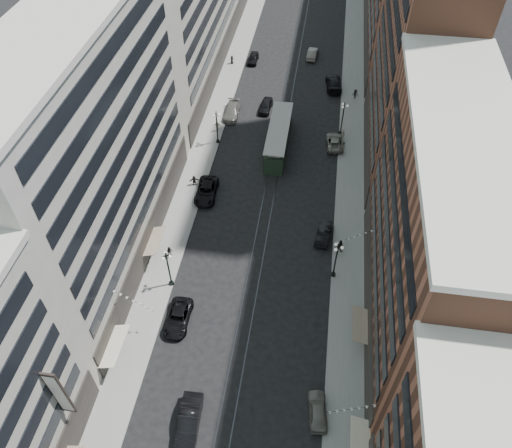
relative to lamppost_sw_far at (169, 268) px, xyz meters
The scene contains 33 objects.
ground 33.44m from the lamppost_sw_far, 73.96° to the left, with size 220.00×220.00×0.00m, color black.
sidewalk_west 42.15m from the lamppost_sw_far, 92.45° to the left, with size 4.00×180.00×0.15m, color gray.
sidewalk_east 46.70m from the lamppost_sw_far, 64.31° to the left, with size 4.00×180.00×0.15m, color gray.
rail_west 42.96m from the lamppost_sw_far, 78.56° to the left, with size 0.12×180.00×0.02m, color #2D2D33.
rail_east 43.26m from the lamppost_sw_far, 76.74° to the left, with size 0.12×180.00×0.02m, color #2D2D33.
building_west_mid 14.31m from the lamppost_sw_far, 147.34° to the left, with size 8.00×36.00×28.00m, color #AAA497.
building_east_mid 27.67m from the lamppost_sw_far, ahead, with size 8.00×30.00×24.00m, color brown.
building_east_tower 42.32m from the lamppost_sw_far, 46.90° to the left, with size 8.00×26.00×42.00m, color brown.
lamppost_sw_far is the anchor object (origin of this frame).
lamppost_sw_mid 27.00m from the lamppost_sw_far, 90.00° to the left, with size 1.03×1.14×5.52m.
lamppost_se_far 18.83m from the lamppost_sw_far, 12.26° to the left, with size 1.03×1.14×5.52m.
lamppost_se_mid 36.91m from the lamppost_sw_far, 60.10° to the left, with size 1.03×1.14×5.52m.
streetcar 28.79m from the lamppost_sw_far, 71.34° to the left, with size 2.95×13.34×3.69m.
car_2 5.68m from the lamppost_sw_far, 66.58° to the right, with size 2.43×5.26×1.46m, color black.
car_4 21.84m from the lamppost_sw_far, 35.83° to the right, with size 1.71×4.26×1.45m, color slate.
car_5 16.72m from the lamppost_sw_far, 69.20° to the right, with size 1.88×5.39×1.78m, color black.
pedestrian_2 4.81m from the lamppost_sw_far, 107.08° to the left, with size 0.73×0.40×1.51m, color black.
pedestrian_4 25.87m from the lamppost_sw_far, 35.53° to the right, with size 0.91×0.41×1.56m, color beige.
car_7 15.53m from the lamppost_sw_far, 87.01° to the left, with size 2.70×5.85×1.63m, color black.
car_8 34.42m from the lamppost_sw_far, 88.67° to the left, with size 2.29×5.63×1.63m, color #646159.
car_9 52.20m from the lamppost_sw_far, 88.24° to the left, with size 1.73×4.30×1.47m, color black.
car_10 19.78m from the lamppost_sw_far, 30.44° to the left, with size 1.60×4.59×1.51m, color black.
car_11 33.92m from the lamppost_sw_far, 58.77° to the left, with size 2.37×5.13×1.43m, color gray.
car_12 48.36m from the lamppost_sw_far, 69.69° to the left, with size 2.50×6.15×1.78m, color black.
car_13 37.43m from the lamppost_sw_far, 80.73° to the left, with size 1.83×4.54×1.55m, color black.
car_14 56.73m from the lamppost_sw_far, 77.41° to the left, with size 1.67×4.80×1.58m, color slate.
pedestrian_5 17.29m from the lamppost_sw_far, 94.36° to the left, with size 1.40×0.40×1.51m, color black.
pedestrian_6 29.97m from the lamppost_sw_far, 91.20° to the left, with size 1.03×0.47×1.75m, color #A09585.
pedestrian_7 20.69m from the lamppost_sw_far, 22.70° to the left, with size 0.86×0.47×1.78m, color black.
pedestrian_8 36.19m from the lamppost_sw_far, 58.83° to the left, with size 0.62×0.41×1.71m, color #B6A897.
pedestrian_9 46.95m from the lamppost_sw_far, 64.13° to the left, with size 1.08×0.44×1.67m, color black.
pedestrian_extra_0 50.77m from the lamppost_sw_far, 92.38° to the left, with size 0.75×0.41×1.54m, color black.
pedestrian_extra_1 33.66m from the lamppost_sw_far, 55.70° to the left, with size 0.78×0.43×1.60m, color #9D9882.
Camera 1 is at (5.49, -4.74, 46.79)m, focal length 35.00 mm.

